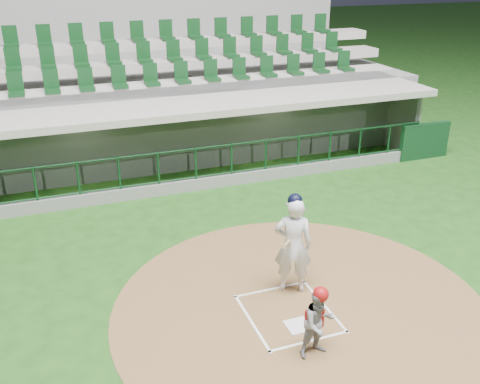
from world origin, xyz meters
The scene contains 8 objects.
ground centered at (0.00, 0.00, 0.00)m, with size 120.00×120.00×0.00m, color #194413.
dirt_circle centered at (0.30, -0.20, 0.01)m, with size 7.20×7.20×0.01m, color brown.
home_plate centered at (0.00, -0.70, 0.02)m, with size 0.43×0.43×0.02m, color silver.
batter_box_chalk centered at (0.00, -0.30, 0.02)m, with size 1.55×1.80×0.01m.
dugout_structure centered at (0.15, 7.82, 0.96)m, with size 16.40×3.70×3.00m.
seating_deck centered at (0.00, 10.91, 1.42)m, with size 17.00×6.72×5.15m.
batter centered at (0.39, 0.42, 1.05)m, with size 0.98×1.02×2.10m.
catcher centered at (-0.02, -1.45, 0.66)m, with size 0.65×0.53×1.32m.
Camera 1 is at (-3.72, -7.74, 6.15)m, focal length 40.00 mm.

